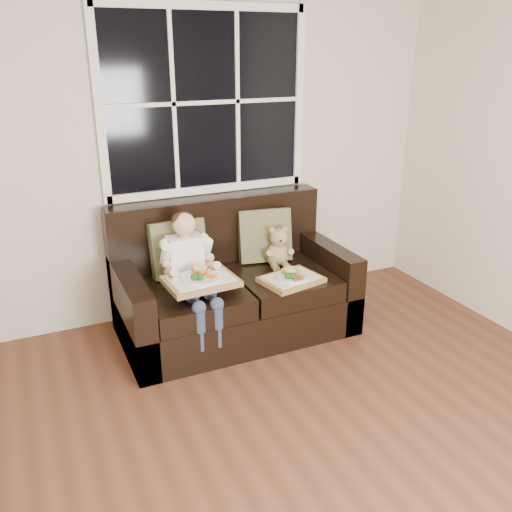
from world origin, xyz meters
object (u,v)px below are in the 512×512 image
loveseat (232,291)px  child (190,264)px  tray_left (201,279)px  teddy_bear (278,250)px  tray_right (291,278)px

loveseat → child: bearing=-162.0°
tray_left → loveseat: bearing=36.5°
teddy_bear → tray_left: (-0.73, -0.29, -0.00)m
loveseat → tray_right: (0.33, -0.32, 0.17)m
tray_right → teddy_bear: bearing=68.9°
child → teddy_bear: child is taller
loveseat → teddy_bear: bearing=-0.2°
tray_right → tray_left: bearing=165.7°
tray_left → tray_right: 0.68m
loveseat → tray_right: 0.49m
child → tray_right: size_ratio=1.73×
loveseat → tray_left: loveseat is taller
child → tray_right: child is taller
loveseat → teddy_bear: size_ratio=5.17×
loveseat → child: (-0.36, -0.12, 0.32)m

